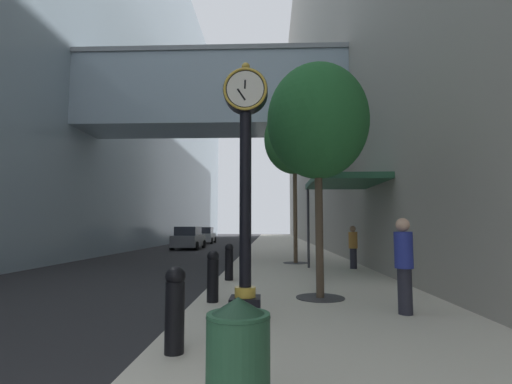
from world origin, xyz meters
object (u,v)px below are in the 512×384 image
object	(u,v)px
street_tree_mid_near	(295,140)
car_grey_near	(189,238)
bollard_second	(213,275)
car_silver_mid	(204,235)
street_clock	(245,173)
pedestrian_walking	(404,262)
pedestrian_by_clock	(353,246)
trash_bin	(238,362)
bollard_nearest	(175,307)
street_tree_near	(318,122)
bollard_third	(229,261)

from	to	relation	value
street_tree_mid_near	car_grey_near	distance (m)	14.94
bollard_second	car_silver_mid	xyz separation A→B (m)	(-5.46, 30.25, 0.08)
street_clock	pedestrian_walking	distance (m)	3.41
bollard_second	pedestrian_by_clock	xyz separation A→B (m)	(4.45, 6.50, 0.28)
street_tree_mid_near	trash_bin	size ratio (longest dim) A/B	6.80
street_clock	pedestrian_walking	size ratio (longest dim) A/B	2.67
bollard_nearest	pedestrian_by_clock	xyz separation A→B (m)	(4.45, 9.77, 0.28)
street_tree_near	street_clock	bearing A→B (deg)	-131.09
pedestrian_walking	car_silver_mid	distance (m)	32.57
bollard_second	street_tree_near	size ratio (longest dim) A/B	0.20
pedestrian_by_clock	car_silver_mid	size ratio (longest dim) A/B	0.37
bollard_third	street_clock	bearing A→B (deg)	-80.23
street_tree_mid_near	street_clock	bearing A→B (deg)	-99.14
bollard_nearest	bollard_second	bearing A→B (deg)	90.00
pedestrian_walking	bollard_nearest	bearing A→B (deg)	-148.68
street_clock	street_tree_near	distance (m)	2.83
bollard_third	trash_bin	distance (m)	8.41
car_grey_near	car_silver_mid	xyz separation A→B (m)	(-0.46, 9.59, -0.03)
bollard_nearest	bollard_third	size ratio (longest dim) A/B	1.00
street_clock	bollard_nearest	size ratio (longest dim) A/B	4.28
pedestrian_walking	car_grey_near	bearing A→B (deg)	112.02
street_tree_mid_near	pedestrian_walking	distance (m)	10.72
street_clock	street_tree_mid_near	xyz separation A→B (m)	(1.59, 9.89, 2.92)
car_grey_near	street_clock	bearing A→B (deg)	-75.22
bollard_nearest	street_tree_mid_near	distance (m)	13.08
street_tree_near	pedestrian_by_clock	world-z (taller)	street_tree_near
pedestrian_walking	street_tree_near	bearing A→B (deg)	132.02
street_clock	car_grey_near	distance (m)	22.78
bollard_third	car_silver_mid	bearing A→B (deg)	101.45
street_clock	street_tree_mid_near	bearing A→B (deg)	80.86
street_clock	trash_bin	bearing A→B (deg)	-87.14
trash_bin	pedestrian_by_clock	xyz separation A→B (m)	(3.47, 11.58, 0.33)
street_clock	pedestrian_by_clock	world-z (taller)	street_clock
bollard_second	car_silver_mid	size ratio (longest dim) A/B	0.25
bollard_third	street_tree_near	xyz separation A→B (m)	(2.38, -2.74, 3.50)
bollard_second	trash_bin	world-z (taller)	bollard_second
pedestrian_walking	car_grey_near	world-z (taller)	pedestrian_walking
bollard_second	bollard_third	world-z (taller)	same
bollard_third	pedestrian_walking	bearing A→B (deg)	-48.66
street_clock	car_grey_near	size ratio (longest dim) A/B	1.11
street_clock	pedestrian_by_clock	size ratio (longest dim) A/B	2.90
street_clock	car_silver_mid	world-z (taller)	street_clock
bollard_third	car_silver_mid	size ratio (longest dim) A/B	0.25
car_silver_mid	car_grey_near	bearing A→B (deg)	-87.26
bollard_nearest	pedestrian_by_clock	bearing A→B (deg)	65.54
street_tree_mid_near	pedestrian_walking	bearing A→B (deg)	-81.85
trash_bin	car_grey_near	xyz separation A→B (m)	(-5.98, 25.74, 0.15)
pedestrian_by_clock	street_clock	bearing A→B (deg)	-115.16
bollard_nearest	car_silver_mid	size ratio (longest dim) A/B	0.25
bollard_second	bollard_nearest	bearing A→B (deg)	-90.00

